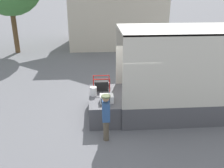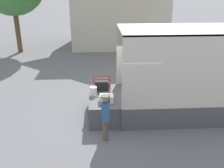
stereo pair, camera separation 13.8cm
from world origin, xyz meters
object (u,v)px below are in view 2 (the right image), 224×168
object	(u,v)px
microwave	(106,99)
portable_generator	(102,85)
box_truck	(215,91)
orange_bucket	(94,91)
worker_person	(105,114)

from	to	relation	value
microwave	portable_generator	distance (m)	1.15
box_truck	orange_bucket	size ratio (longest dim) A/B	19.29
microwave	portable_generator	world-z (taller)	portable_generator
box_truck	portable_generator	size ratio (longest dim) A/B	9.79
orange_bucket	box_truck	bearing A→B (deg)	-0.62
box_truck	microwave	bearing A→B (deg)	-172.53
portable_generator	box_truck	bearing A→B (deg)	-7.42
portable_generator	microwave	bearing A→B (deg)	-83.60
portable_generator	worker_person	bearing A→B (deg)	-88.93
box_truck	orange_bucket	bearing A→B (deg)	179.38
orange_bucket	worker_person	bearing A→B (deg)	-77.69
box_truck	orange_bucket	xyz separation A→B (m)	(-4.78, 0.05, 0.07)
portable_generator	orange_bucket	size ratio (longest dim) A/B	1.97
worker_person	portable_generator	bearing A→B (deg)	91.07
box_truck	orange_bucket	distance (m)	4.78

